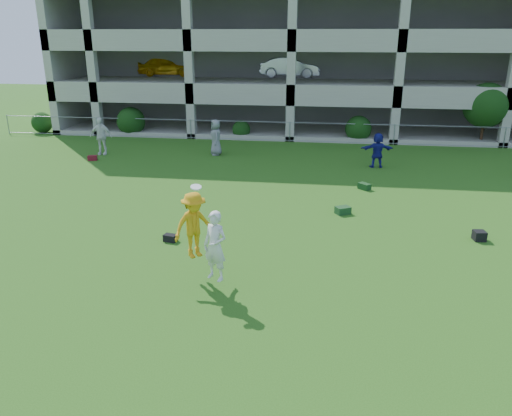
% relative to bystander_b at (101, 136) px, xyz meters
% --- Properties ---
extents(ground, '(100.00, 100.00, 0.00)m').
position_rel_bystander_b_xyz_m(ground, '(9.58, -14.34, -0.98)').
color(ground, '#235114').
rests_on(ground, ground).
extents(bystander_b, '(1.19, 0.59, 1.96)m').
position_rel_bystander_b_xyz_m(bystander_b, '(0.00, 0.00, 0.00)').
color(bystander_b, white).
rests_on(bystander_b, ground).
extents(bystander_c, '(0.89, 1.07, 1.86)m').
position_rel_bystander_b_xyz_m(bystander_c, '(6.01, 0.78, -0.05)').
color(bystander_c, gray).
rests_on(bystander_c, ground).
extents(bystander_d, '(1.59, 0.67, 1.66)m').
position_rel_bystander_b_xyz_m(bystander_d, '(14.18, -0.68, -0.15)').
color(bystander_d, navy).
rests_on(bystander_d, ground).
extents(bag_black_b, '(0.44, 0.33, 0.22)m').
position_rel_bystander_b_xyz_m(bag_black_b, '(7.13, -10.83, -0.87)').
color(bag_black_b, black).
rests_on(bag_black_b, ground).
extents(bag_green_c, '(0.61, 0.55, 0.26)m').
position_rel_bystander_b_xyz_m(bag_green_c, '(12.45, -7.54, -0.85)').
color(bag_green_c, '#14371E').
rests_on(bag_green_c, ground).
extents(crate_d, '(0.39, 0.39, 0.30)m').
position_rel_bystander_b_xyz_m(crate_d, '(16.59, -9.39, -0.83)').
color(crate_d, black).
rests_on(crate_d, ground).
extents(bag_red_f, '(0.52, 0.41, 0.24)m').
position_rel_bystander_b_xyz_m(bag_red_f, '(0.07, -1.32, -0.86)').
color(bag_red_f, maroon).
rests_on(bag_red_f, ground).
extents(bag_green_g, '(0.56, 0.57, 0.25)m').
position_rel_bystander_b_xyz_m(bag_green_g, '(13.39, -4.42, -0.86)').
color(bag_green_g, black).
rests_on(bag_green_g, ground).
extents(frisbee_contest, '(1.71, 1.64, 2.27)m').
position_rel_bystander_b_xyz_m(frisbee_contest, '(8.72, -13.23, 0.42)').
color(frisbee_contest, orange).
rests_on(frisbee_contest, ground).
extents(parking_garage, '(30.00, 14.00, 12.00)m').
position_rel_bystander_b_xyz_m(parking_garage, '(9.56, 13.36, 5.03)').
color(parking_garage, '#9E998C').
rests_on(parking_garage, ground).
extents(fence, '(36.06, 0.06, 1.20)m').
position_rel_bystander_b_xyz_m(fence, '(9.58, 4.66, -0.37)').
color(fence, gray).
rests_on(fence, ground).
extents(shrub_row, '(34.38, 2.52, 3.50)m').
position_rel_bystander_b_xyz_m(shrub_row, '(14.17, 5.37, 0.53)').
color(shrub_row, '#163D11').
rests_on(shrub_row, ground).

